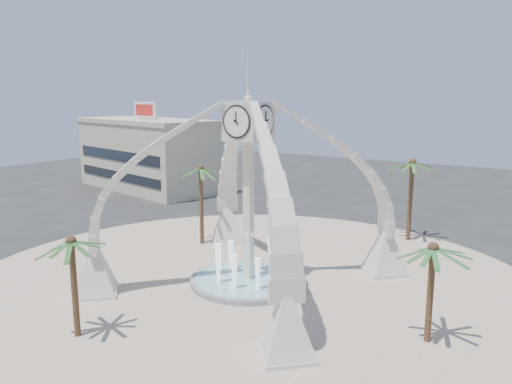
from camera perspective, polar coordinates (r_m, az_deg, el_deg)
The scene contains 9 objects.
ground at distance 34.73m, azimuth -0.84°, elevation -10.41°, with size 140.00×140.00×0.00m, color #282828.
plaza at distance 34.72m, azimuth -0.84°, elevation -10.36°, with size 40.00×40.00×0.06m, color #C5AC92.
clock_tower at distance 32.94m, azimuth -0.87°, elevation 0.17°, with size 17.94×17.94×16.30m.
fountain at distance 34.63m, azimuth -0.84°, elevation -9.96°, with size 8.00×8.00×3.62m.
building_nw at distance 70.44m, azimuth -12.31°, elevation 4.29°, with size 23.75×13.73×11.90m.
palm_east at distance 26.76m, azimuth 19.60°, elevation -6.15°, with size 4.60×4.60×5.81m.
palm_west at distance 42.35m, azimuth -6.35°, elevation 2.60°, with size 4.02×4.02×7.40m.
palm_north at distance 45.26m, azimuth 17.44°, elevation 3.10°, with size 5.66×5.66×7.80m.
palm_south at distance 27.47m, azimuth -20.37°, elevation -5.45°, with size 3.95×3.95×5.96m.
Camera 1 is at (18.32, -26.68, 12.61)m, focal length 35.00 mm.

